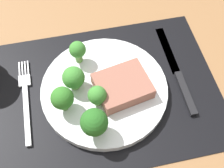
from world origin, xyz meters
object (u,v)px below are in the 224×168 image
Objects in this scene: fork at (26,99)px; plate at (104,89)px; knife at (178,75)px; steak at (123,86)px.

plate is at bearing -3.17° from fork.
fork is (-15.59, 1.42, -0.55)cm from plate.
knife is at bearing 0.41° from fork.
fork is 31.40cm from knife.
steak is 0.44× the size of knife.
plate is 4.20cm from steak.
knife is (12.40, 1.72, -2.66)cm from steak.
knife is at bearing 1.92° from plate.
plate is at bearing 160.69° from steak.
knife reaches higher than fork.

